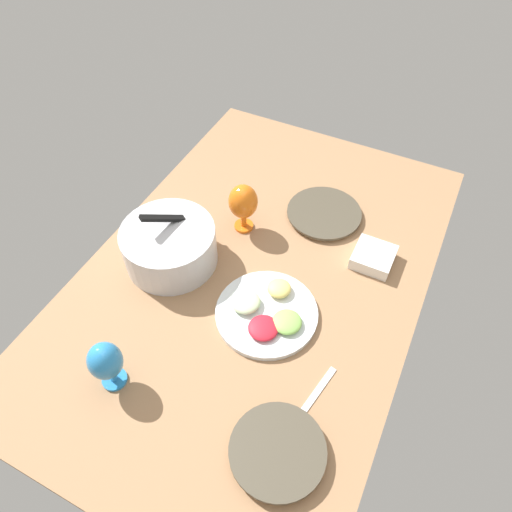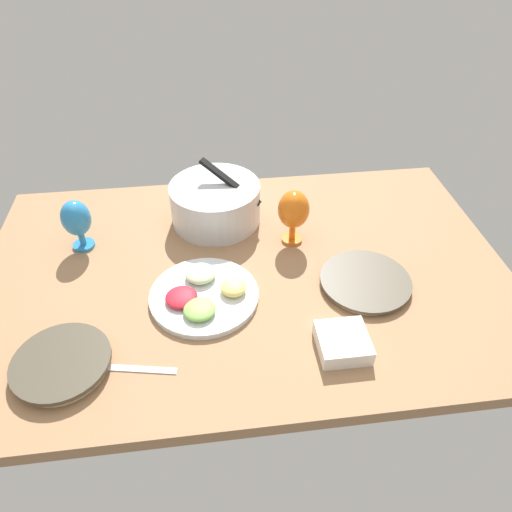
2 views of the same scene
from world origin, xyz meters
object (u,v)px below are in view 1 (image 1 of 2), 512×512
Objects in this scene: dinner_plate_left at (278,452)px; dinner_plate_right at (324,214)px; fruit_platter at (267,312)px; mixing_bowl at (170,245)px; hurricane_glass_orange at (243,203)px; square_bowl_white at (373,257)px; hurricane_glass_blue at (106,362)px.

dinner_plate_left is 85.05cm from dinner_plate_right.
fruit_platter is at bearing 29.15° from dinner_plate_left.
dinner_plate_right is at bearing -0.47° from fruit_platter.
mixing_bowl is (-41.34, 37.88, 6.28)cm from dinner_plate_right.
hurricane_glass_orange reaches higher than square_bowl_white.
dinner_plate_right is 1.56× the size of hurricane_glass_blue.
dinner_plate_left is 1.88× the size of square_bowl_white.
dinner_plate_left is 0.80× the size of mixing_bowl.
hurricane_glass_orange is at bearing 126.88° from dinner_plate_right.
fruit_platter is at bearing 146.88° from square_bowl_white.
hurricane_glass_orange is at bearing -31.33° from mixing_bowl.
dinner_plate_right is 2.08× the size of square_bowl_white.
fruit_platter is 2.42× the size of square_bowl_white.
mixing_bowl reaches higher than square_bowl_white.
mixing_bowl reaches higher than hurricane_glass_blue.
square_bowl_white is at bearing -35.21° from hurricane_glass_blue.
fruit_platter is at bearing -142.24° from hurricane_glass_orange.
dinner_plate_right is 0.88× the size of mixing_bowl.
square_bowl_white reaches higher than dinner_plate_left.
fruit_platter is 38.90cm from hurricane_glass_orange.
dinner_plate_left is 40.68cm from fruit_platter.
hurricane_glass_blue reaches higher than dinner_plate_left.
dinner_plate_right is at bearing -53.12° from hurricane_glass_orange.
dinner_plate_right is 89.94cm from hurricane_glass_blue.
hurricane_glass_orange is (65.24, 42.82, 10.04)cm from dinner_plate_left.
fruit_platter is at bearing -98.97° from mixing_bowl.
hurricane_glass_blue is at bearing -168.02° from mixing_bowl.
hurricane_glass_blue is at bearing 175.51° from hurricane_glass_orange.
dinner_plate_left is 0.91× the size of dinner_plate_right.
mixing_bowl reaches higher than dinner_plate_right.
mixing_bowl is at bearing 54.12° from dinner_plate_left.
hurricane_glass_blue is at bearing 144.79° from square_bowl_white.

